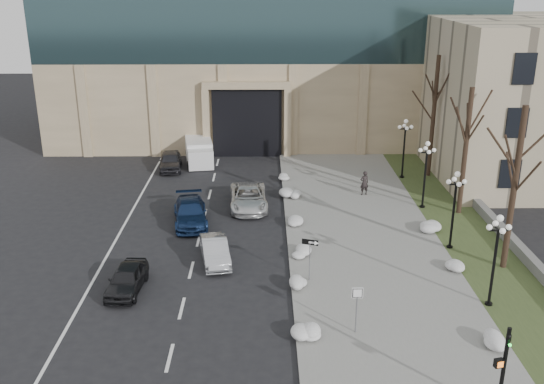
{
  "coord_description": "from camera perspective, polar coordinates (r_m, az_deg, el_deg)",
  "views": [
    {
      "loc": [
        -2.49,
        -19.52,
        15.1
      ],
      "look_at": [
        -2.08,
        12.74,
        3.5
      ],
      "focal_mm": 40.0,
      "sensor_mm": 36.0,
      "label": 1
    }
  ],
  "objects": [
    {
      "name": "tree_mid",
      "position": [
        40.85,
        17.9,
        5.22
      ],
      "size": [
        3.2,
        3.2,
        8.5
      ],
      "color": "black",
      "rests_on": "ground"
    },
    {
      "name": "car_e",
      "position": [
        50.37,
        -9.54,
        2.92
      ],
      "size": [
        2.21,
        4.49,
        1.47
      ],
      "primitive_type": "imported",
      "rotation": [
        0.0,
        0.0,
        0.11
      ],
      "color": "#313035",
      "rests_on": "ground"
    },
    {
      "name": "lamppost_d",
      "position": [
        47.83,
        12.37,
        4.74
      ],
      "size": [
        1.18,
        1.18,
        4.76
      ],
      "color": "black",
      "rests_on": "ground"
    },
    {
      "name": "tree_far",
      "position": [
        48.18,
        15.08,
        8.39
      ],
      "size": [
        3.2,
        3.2,
        9.5
      ],
      "color": "black",
      "rests_on": "ground"
    },
    {
      "name": "lamppost_b",
      "position": [
        35.87,
        16.82,
        -0.7
      ],
      "size": [
        1.18,
        1.18,
        4.76
      ],
      "color": "black",
      "rests_on": "ground"
    },
    {
      "name": "snow_clump_j",
      "position": [
        38.76,
        14.86,
        -3.38
      ],
      "size": [
        1.1,
        1.6,
        0.36
      ],
      "primitive_type": "ellipsoid",
      "color": "silver",
      "rests_on": "sidewalk"
    },
    {
      "name": "sidewalk",
      "position": [
        37.23,
        8.61,
        -4.3
      ],
      "size": [
        9.0,
        40.0,
        0.12
      ],
      "primitive_type": "cube",
      "color": "gray",
      "rests_on": "ground"
    },
    {
      "name": "car_c",
      "position": [
        39.2,
        -7.69,
        -1.92
      ],
      "size": [
        2.78,
        5.29,
        1.46
      ],
      "primitive_type": "imported",
      "rotation": [
        0.0,
        0.0,
        0.15
      ],
      "color": "navy",
      "rests_on": "ground"
    },
    {
      "name": "snow_clump_f",
      "position": [
        43.18,
        1.86,
        -0.28
      ],
      "size": [
        1.1,
        1.6,
        0.36
      ],
      "primitive_type": "ellipsoid",
      "color": "silver",
      "rests_on": "sidewalk"
    },
    {
      "name": "traffic_signal",
      "position": [
        23.74,
        20.84,
        -15.68
      ],
      "size": [
        0.63,
        0.84,
        3.69
      ],
      "rotation": [
        0.0,
        0.0,
        0.25
      ],
      "color": "black",
      "rests_on": "ground"
    },
    {
      "name": "snow_clump_i",
      "position": [
        34.07,
        16.86,
        -6.89
      ],
      "size": [
        1.1,
        1.6,
        0.36
      ],
      "primitive_type": "ellipsoid",
      "color": "silver",
      "rests_on": "sidewalk"
    },
    {
      "name": "snow_clump_d",
      "position": [
        34.51,
        2.76,
        -5.65
      ],
      "size": [
        1.1,
        1.6,
        0.36
      ],
      "primitive_type": "ellipsoid",
      "color": "silver",
      "rests_on": "sidewalk"
    },
    {
      "name": "snow_clump_c",
      "position": [
        30.91,
        2.34,
        -8.85
      ],
      "size": [
        1.1,
        1.6,
        0.36
      ],
      "primitive_type": "ellipsoid",
      "color": "silver",
      "rests_on": "sidewalk"
    },
    {
      "name": "one_way_sign",
      "position": [
        31.08,
        3.85,
        -5.24
      ],
      "size": [
        0.88,
        0.43,
        2.4
      ],
      "rotation": [
        0.0,
        0.0,
        -0.32
      ],
      "color": "slate",
      "rests_on": "ground"
    },
    {
      "name": "snow_clump_h",
      "position": [
        28.47,
        20.52,
        -12.96
      ],
      "size": [
        1.1,
        1.6,
        0.36
      ],
      "primitive_type": "ellipsoid",
      "color": "silver",
      "rests_on": "sidewalk"
    },
    {
      "name": "box_truck",
      "position": [
        52.24,
        -6.9,
        3.89
      ],
      "size": [
        3.03,
        6.34,
        1.93
      ],
      "rotation": [
        0.0,
        0.0,
        0.16
      ],
      "color": "silver",
      "rests_on": "ground"
    },
    {
      "name": "curb",
      "position": [
        36.77,
        1.66,
        -4.37
      ],
      "size": [
        0.3,
        40.0,
        0.14
      ],
      "primitive_type": "cube",
      "color": "gray",
      "rests_on": "ground"
    },
    {
      "name": "keep_sign",
      "position": [
        27.07,
        8.01,
        -10.07
      ],
      "size": [
        0.5,
        0.07,
        2.34
      ],
      "rotation": [
        0.0,
        0.0,
        0.01
      ],
      "color": "slate",
      "rests_on": "ground"
    },
    {
      "name": "lamppost_a",
      "position": [
        30.21,
        20.34,
        -5.01
      ],
      "size": [
        1.18,
        1.18,
        4.76
      ],
      "color": "black",
      "rests_on": "ground"
    },
    {
      "name": "car_d",
      "position": [
        41.47,
        -2.23,
        -0.5
      ],
      "size": [
        2.76,
        5.47,
        1.48
      ],
      "primitive_type": "imported",
      "rotation": [
        0.0,
        0.0,
        0.06
      ],
      "color": "silver",
      "rests_on": "ground"
    },
    {
      "name": "snow_clump_b",
      "position": [
        26.94,
        3.38,
        -13.59
      ],
      "size": [
        1.1,
        1.6,
        0.36
      ],
      "primitive_type": "ellipsoid",
      "color": "silver",
      "rests_on": "sidewalk"
    },
    {
      "name": "car_b",
      "position": [
        33.9,
        -5.38,
        -5.53
      ],
      "size": [
        2.11,
        4.2,
        1.32
      ],
      "primitive_type": "imported",
      "rotation": [
        0.0,
        0.0,
        0.18
      ],
      "color": "#B3B5BB",
      "rests_on": "ground"
    },
    {
      "name": "grass_strip",
      "position": [
        38.81,
        18.15,
        -4.09
      ],
      "size": [
        4.0,
        40.0,
        0.1
      ],
      "primitive_type": "cube",
      "color": "#374522",
      "rests_on": "ground"
    },
    {
      "name": "tree_near",
      "position": [
        33.56,
        22.09,
        2.25
      ],
      "size": [
        3.2,
        3.2,
        9.0
      ],
      "color": "black",
      "rests_on": "ground"
    },
    {
      "name": "car_a",
      "position": [
        31.66,
        -13.51,
        -7.96
      ],
      "size": [
        1.81,
        3.98,
        1.32
      ],
      "primitive_type": "imported",
      "rotation": [
        0.0,
        0.0,
        -0.06
      ],
      "color": "black",
      "rests_on": "ground"
    },
    {
      "name": "snow_clump_g",
      "position": [
        46.85,
        1.26,
        1.35
      ],
      "size": [
        1.1,
        1.6,
        0.36
      ],
      "primitive_type": "ellipsoid",
      "color": "silver",
      "rests_on": "sidewalk"
    },
    {
      "name": "snow_clump_e",
      "position": [
        38.23,
        2.47,
        -3.02
      ],
      "size": [
        1.1,
        1.6,
        0.36
      ],
      "primitive_type": "ellipsoid",
      "color": "silver",
      "rests_on": "sidewalk"
    },
    {
      "name": "lamppost_c",
      "position": [
        41.77,
        14.28,
        2.41
      ],
      "size": [
        1.18,
        1.18,
        4.76
      ],
      "color": "black",
      "rests_on": "ground"
    },
    {
      "name": "stone_wall",
      "position": [
        41.1,
        19.98,
        -2.51
      ],
      "size": [
        0.5,
        30.0,
        0.7
      ],
      "primitive_type": "cube",
      "color": "slate",
      "rests_on": "ground"
    },
    {
      "name": "pedestrian",
      "position": [
        43.98,
        8.69,
        0.84
      ],
      "size": [
        0.74,
        0.58,
        1.77
      ],
      "primitive_type": "imported",
      "rotation": [
        0.0,
        0.0,
        3.42
      ],
      "color": "black",
      "rests_on": "sidewalk"
    }
  ]
}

